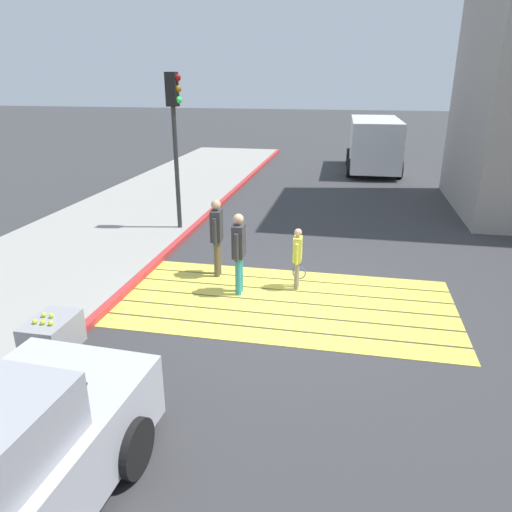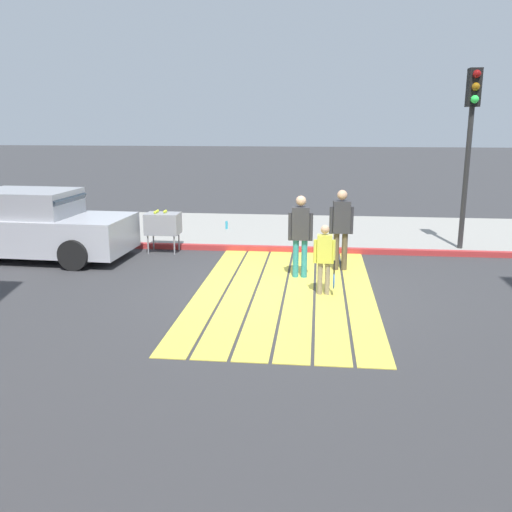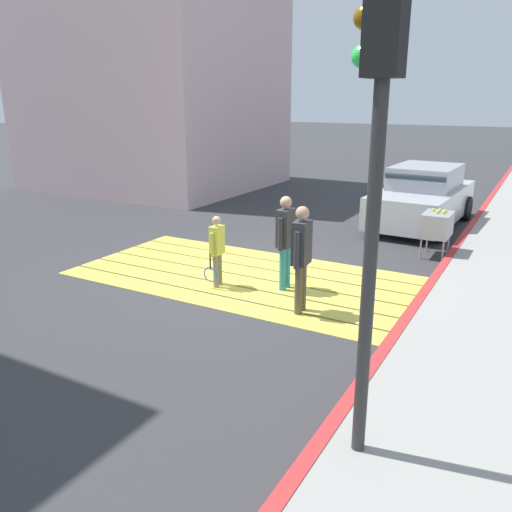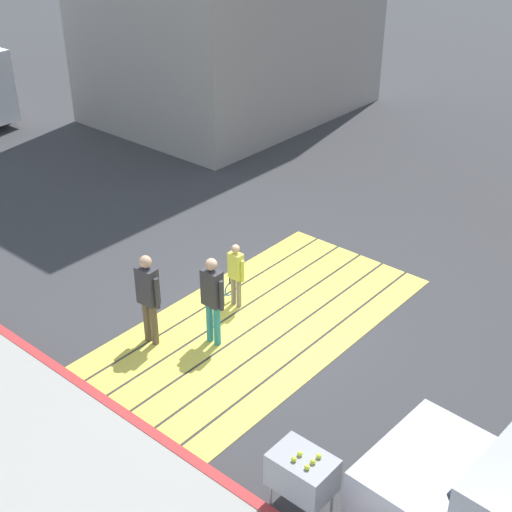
{
  "view_description": "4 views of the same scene",
  "coord_description": "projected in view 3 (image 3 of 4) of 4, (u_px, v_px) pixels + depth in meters",
  "views": [
    {
      "loc": [
        1.08,
        -8.35,
        4.11
      ],
      "look_at": [
        -0.66,
        0.32,
        0.8
      ],
      "focal_mm": 33.6,
      "sensor_mm": 36.0,
      "label": 1
    },
    {
      "loc": [
        9.93,
        0.56,
        3.09
      ],
      "look_at": [
        0.56,
        -0.48,
        0.8
      ],
      "focal_mm": 39.15,
      "sensor_mm": 36.0,
      "label": 2
    },
    {
      "loc": [
        -4.79,
        8.06,
        3.26
      ],
      "look_at": [
        -0.72,
        0.8,
        0.72
      ],
      "focal_mm": 36.56,
      "sensor_mm": 36.0,
      "label": 3
    },
    {
      "loc": [
        -8.16,
        -6.84,
        7.49
      ],
      "look_at": [
        0.73,
        0.75,
        0.79
      ],
      "focal_mm": 50.56,
      "sensor_mm": 36.0,
      "label": 4
    }
  ],
  "objects": [
    {
      "name": "crosswalk_stripes",
      "position": [
        244.0,
        276.0,
        9.92
      ],
      "size": [
        6.4,
        3.25,
        0.01
      ],
      "color": "#EAD64C",
      "rests_on": "ground"
    },
    {
      "name": "pedestrian_child_with_racket",
      "position": [
        217.0,
        248.0,
        9.17
      ],
      "size": [
        0.28,
        0.39,
        1.29
      ],
      "color": "gray",
      "rests_on": "ground"
    },
    {
      "name": "ground_plane",
      "position": [
        244.0,
        276.0,
        9.92
      ],
      "size": [
        120.0,
        120.0,
        0.0
      ],
      "primitive_type": "plane",
      "color": "#38383A"
    },
    {
      "name": "car_parked_near_curb",
      "position": [
        423.0,
        198.0,
        13.67
      ],
      "size": [
        2.13,
        4.38,
        1.57
      ],
      "color": "silver",
      "rests_on": "ground"
    },
    {
      "name": "building_far_south",
      "position": [
        153.0,
        70.0,
        19.21
      ],
      "size": [
        8.0,
        7.04,
        8.46
      ],
      "color": "beige",
      "rests_on": "ground"
    },
    {
      "name": "traffic_light_corner",
      "position": [
        376.0,
        128.0,
        4.03
      ],
      "size": [
        0.39,
        0.28,
        4.24
      ],
      "color": "#2D2D2D",
      "rests_on": "ground"
    },
    {
      "name": "pedestrian_adult_trailing",
      "position": [
        285.0,
        236.0,
        8.98
      ],
      "size": [
        0.22,
        0.49,
        1.67
      ],
      "color": "teal",
      "rests_on": "ground"
    },
    {
      "name": "tennis_ball_cart",
      "position": [
        437.0,
        225.0,
        10.96
      ],
      "size": [
        0.56,
        0.8,
        1.02
      ],
      "color": "#99999E",
      "rests_on": "ground"
    },
    {
      "name": "curb_painted",
      "position": [
        417.0,
        305.0,
        8.38
      ],
      "size": [
        0.16,
        40.0,
        0.13
      ],
      "primitive_type": "cube",
      "color": "#BC3333",
      "rests_on": "ground"
    },
    {
      "name": "pedestrian_adult_lead",
      "position": [
        301.0,
        252.0,
        7.96
      ],
      "size": [
        0.24,
        0.5,
        1.71
      ],
      "color": "brown",
      "rests_on": "ground"
    }
  ]
}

